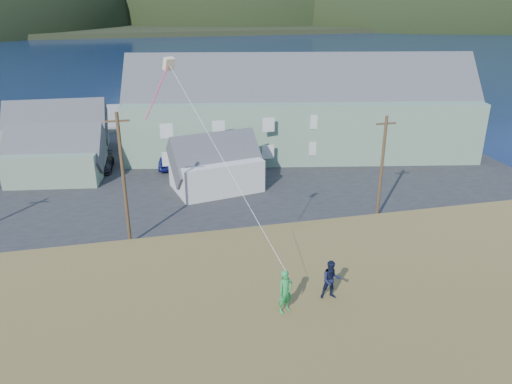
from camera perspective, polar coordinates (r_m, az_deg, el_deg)
ground at (r=36.60m, az=-9.74°, el=-6.56°), size 900.00×900.00×0.00m
grass_strip at (r=34.83m, az=-9.51°, el=-8.04°), size 110.00×8.00×0.10m
waterfront_lot at (r=52.15m, az=-11.09°, el=2.36°), size 72.00×36.00×0.12m
wharf at (r=74.29m, az=-16.67°, el=8.10°), size 26.00×14.00×0.90m
far_shore at (r=362.53m, az=-13.72°, el=19.06°), size 900.00×320.00×2.00m
far_hills at (r=314.08m, az=-6.80°, el=19.29°), size 760.00×265.00×143.00m
lodge at (r=56.16m, az=5.05°, el=9.49°), size 39.18×17.72×13.32m
shed_palegreen_near at (r=51.94m, az=-21.95°, el=3.89°), size 9.85×6.99×6.61m
shed_white at (r=45.94m, az=-4.62°, el=3.14°), size 8.87×6.73×6.38m
shed_palegreen_far at (r=60.55m, az=-21.81°, el=6.66°), size 11.13×6.68×7.32m
utility_poles at (r=36.01m, az=-13.01°, el=0.82°), size 35.17×0.24×9.76m
parked_cars at (r=56.95m, az=-21.34°, el=3.76°), size 21.71×13.10×1.54m
kite_flyer_green at (r=17.13m, az=3.37°, el=-11.29°), size 0.68×0.59×1.56m
kite_flyer_navy at (r=18.00m, az=8.59°, el=-9.90°), size 0.78×0.64×1.47m
kite_rig at (r=22.54m, az=-9.94°, el=13.50°), size 2.06×4.78×10.95m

